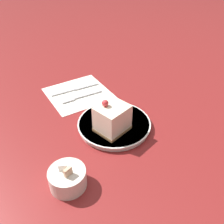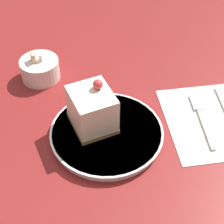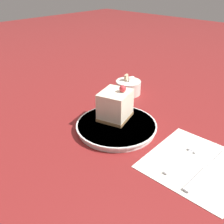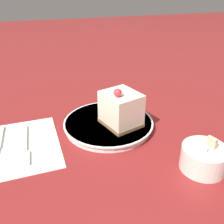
# 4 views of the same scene
# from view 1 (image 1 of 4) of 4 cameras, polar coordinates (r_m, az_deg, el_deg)

# --- Properties ---
(ground_plane) EXTENTS (4.00, 4.00, 0.00)m
(ground_plane) POSITION_cam_1_polar(r_m,az_deg,el_deg) (0.79, 1.42, -3.69)
(ground_plane) COLOR maroon
(plate) EXTENTS (0.23, 0.23, 0.02)m
(plate) POSITION_cam_1_polar(r_m,az_deg,el_deg) (0.78, 0.49, -2.83)
(plate) COLOR silver
(plate) RESTS_ON ground_plane
(cake_slice) EXTENTS (0.10, 0.11, 0.10)m
(cake_slice) POSITION_cam_1_polar(r_m,az_deg,el_deg) (0.73, 0.03, -1.48)
(cake_slice) COLOR olive
(cake_slice) RESTS_ON plate
(napkin) EXTENTS (0.22, 0.22, 0.00)m
(napkin) POSITION_cam_1_polar(r_m,az_deg,el_deg) (0.96, -7.68, 4.26)
(napkin) COLOR white
(napkin) RESTS_ON ground_plane
(fork) EXTENTS (0.02, 0.16, 0.00)m
(fork) POSITION_cam_1_polar(r_m,az_deg,el_deg) (0.93, -7.75, 3.38)
(fork) COLOR silver
(fork) RESTS_ON napkin
(knife) EXTENTS (0.02, 0.19, 0.00)m
(knife) POSITION_cam_1_polar(r_m,az_deg,el_deg) (0.98, -7.44, 5.49)
(knife) COLOR silver
(knife) RESTS_ON napkin
(sugar_bowl) EXTENTS (0.09, 0.09, 0.07)m
(sugar_bowl) POSITION_cam_1_polar(r_m,az_deg,el_deg) (0.63, -10.11, -14.67)
(sugar_bowl) COLOR silver
(sugar_bowl) RESTS_ON ground_plane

